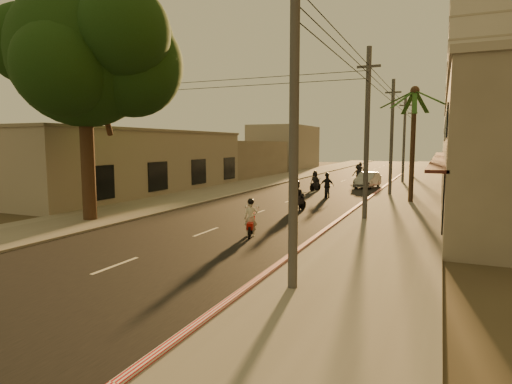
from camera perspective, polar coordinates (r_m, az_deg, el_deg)
ground at (r=18.28m, az=-9.81°, el=-6.48°), size 160.00×160.00×0.00m
road at (r=36.46m, az=7.65°, el=-0.01°), size 10.00×140.00×0.02m
sidewalk_right at (r=35.18m, az=19.49°, el=-0.47°), size 5.00×140.00×0.12m
sidewalk_left at (r=39.14m, az=-2.97°, el=0.55°), size 5.00×140.00×0.12m
curb_stripe at (r=30.50m, az=14.33°, el=-1.23°), size 0.20×60.00×0.20m
shophouse_row at (r=33.14m, az=30.71°, el=4.83°), size 8.80×34.20×7.30m
left_building at (r=37.45m, az=-16.10°, el=3.94°), size 8.20×24.20×5.20m
distant_tower at (r=71.84m, az=28.99°, el=13.59°), size 12.10×12.10×28.00m
broadleaf_tree at (r=24.07m, az=-21.12°, el=16.60°), size 9.60×8.70×12.10m
palm_tree at (r=31.09m, az=20.39°, el=11.74°), size 5.00×5.00×8.20m
utility_poles at (r=35.15m, az=17.74°, el=10.17°), size 1.20×48.26×9.00m
filler_right at (r=60.03m, az=27.51°, el=4.69°), size 8.00×14.00×6.00m
filler_left_near at (r=54.40m, az=-2.57°, el=4.46°), size 8.00×14.00×4.40m
filler_left_far at (r=70.99m, az=3.83°, el=5.95°), size 8.00×14.00×7.00m
scooter_red at (r=18.78m, az=-0.69°, el=-3.68°), size 0.90×1.67×1.70m
scooter_mid_a at (r=25.92m, az=5.52°, el=-0.71°), size 1.12×1.88×1.87m
scooter_mid_b at (r=32.88m, az=9.43°, el=0.75°), size 1.23×1.90×1.89m
scooter_far_a at (r=37.69m, az=7.88°, el=1.40°), size 1.06×1.76×1.76m
scooter_far_b at (r=47.28m, az=13.43°, el=2.39°), size 1.36×1.94×1.92m
parked_car at (r=41.16m, az=14.66°, el=1.56°), size 2.47×4.70×1.44m
scooter_far_c at (r=55.07m, az=13.73°, el=2.87°), size 1.13×1.79×1.81m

